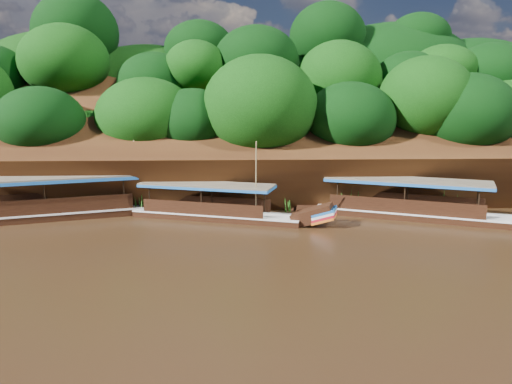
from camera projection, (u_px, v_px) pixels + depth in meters
ground at (256, 255)px, 24.47m from camera, size 160.00×160.00×0.00m
riverbank at (245, 161)px, 46.45m from camera, size 120.00×30.06×19.40m
boat_0 at (432, 211)px, 31.62m from camera, size 14.92×8.20×6.03m
boat_1 at (227, 212)px, 31.61m from camera, size 12.91×5.85×5.54m
boat_2 at (76, 207)px, 32.51m from camera, size 17.15×7.29×7.01m
reeds at (196, 200)px, 33.51m from camera, size 49.76×2.15×2.08m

